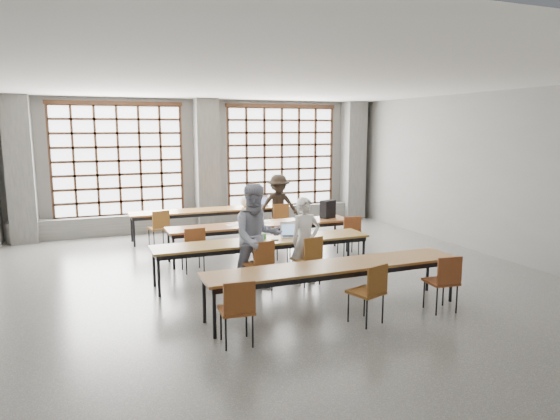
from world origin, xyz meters
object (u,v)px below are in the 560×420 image
(chair_front_left, at_px, (261,260))
(green_box, at_px, (260,237))
(chair_mid_centre, at_px, (291,236))
(chair_mid_right, at_px, (350,231))
(chair_near_left, at_px, (238,306))
(laptop_back, at_px, (262,203))
(mouse, at_px, (312,235))
(chair_back_right, at_px, (280,217))
(chair_front_right, at_px, (309,255))
(student_back, at_px, (279,206))
(plastic_bag, at_px, (245,201))
(desk_row_c, at_px, (264,244))
(red_pouch, at_px, (236,306))
(chair_near_mid, at_px, (370,288))
(chair_back_left, at_px, (159,225))
(backpack, at_px, (328,209))
(desk_row_d, at_px, (335,269))
(chair_back_mid, at_px, (251,219))
(student_female, at_px, (257,237))
(student_male, at_px, (305,241))
(desk_row_b, at_px, (262,226))
(desk_row_a, at_px, (212,212))
(phone, at_px, (275,240))
(chair_near_right, at_px, (444,278))
(chair_mid_left, at_px, (194,245))
(laptop_front, at_px, (290,233))

(chair_front_left, xyz_separation_m, green_box, (0.23, 0.71, 0.24))
(chair_mid_centre, xyz_separation_m, chair_mid_right, (1.37, -0.00, 0.00))
(chair_near_left, height_order, laptop_back, laptop_back)
(mouse, bearing_deg, chair_back_right, 79.00)
(mouse, bearing_deg, chair_front_right, -118.71)
(chair_mid_right, relative_size, student_back, 0.56)
(plastic_bag, bearing_deg, chair_near_left, -108.60)
(desk_row_c, height_order, red_pouch, desk_row_c)
(chair_mid_centre, xyz_separation_m, chair_front_left, (-1.21, -1.53, 0.00))
(chair_near_mid, xyz_separation_m, green_box, (-0.71, 2.64, 0.24))
(chair_back_left, distance_m, student_back, 3.00)
(laptop_back, bearing_deg, backpack, -71.45)
(chair_back_left, distance_m, green_box, 3.35)
(desk_row_d, xyz_separation_m, chair_back_mid, (0.36, 5.07, -0.13))
(student_female, distance_m, plastic_bag, 4.47)
(student_male, bearing_deg, chair_back_left, 114.87)
(desk_row_b, relative_size, student_back, 2.53)
(chair_mid_centre, bearing_deg, chair_front_left, -128.25)
(chair_back_left, relative_size, backpack, 2.20)
(chair_back_right, relative_size, chair_near_left, 1.00)
(chair_mid_right, bearing_deg, student_back, 107.00)
(chair_back_mid, distance_m, student_male, 3.65)
(chair_front_left, height_order, student_female, student_female)
(chair_near_left, bearing_deg, mouse, 48.87)
(desk_row_c, xyz_separation_m, chair_mid_right, (2.29, 0.90, -0.13))
(chair_mid_centre, distance_m, chair_front_right, 1.56)
(desk_row_a, relative_size, phone, 30.77)
(chair_near_right, xyz_separation_m, laptop_back, (-0.59, 6.43, 0.25))
(chair_back_mid, height_order, chair_front_left, same)
(chair_mid_left, xyz_separation_m, chair_near_mid, (1.75, -3.46, 0.00))
(chair_front_right, relative_size, red_pouch, 4.40)
(desk_row_b, xyz_separation_m, student_back, (1.07, 1.73, 0.13))
(chair_mid_right, relative_size, chair_front_right, 1.00)
(chair_front_left, distance_m, chair_near_left, 2.17)
(chair_front_left, distance_m, laptop_back, 4.79)
(student_male, bearing_deg, student_back, 71.40)
(chair_mid_centre, relative_size, student_back, 0.56)
(chair_back_left, height_order, phone, chair_back_left)
(desk_row_a, height_order, laptop_back, laptop_back)
(desk_row_c, relative_size, chair_mid_left, 4.55)
(desk_row_c, relative_size, chair_front_right, 4.55)
(chair_mid_right, bearing_deg, chair_near_left, -135.83)
(chair_near_mid, xyz_separation_m, chair_near_right, (1.27, -0.00, 0.00))
(plastic_bag, bearing_deg, desk_row_a, -176.82)
(chair_mid_centre, height_order, green_box, chair_mid_centre)
(chair_near_left, bearing_deg, chair_near_mid, 0.10)
(chair_back_left, distance_m, chair_near_left, 5.70)
(chair_front_left, bearing_deg, chair_front_right, 0.00)
(desk_row_a, xyz_separation_m, chair_front_left, (-0.26, -4.39, -0.13))
(desk_row_c, height_order, laptop_front, laptop_front)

